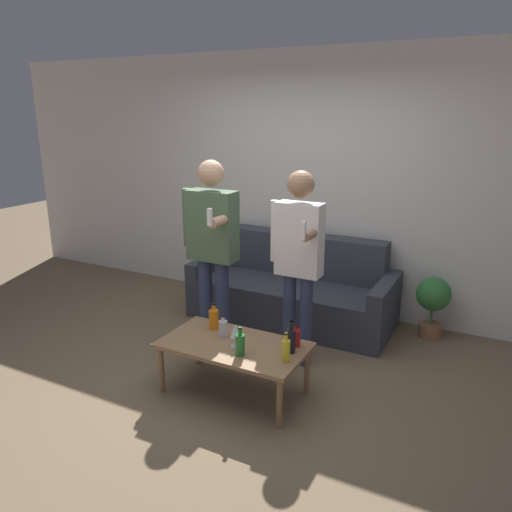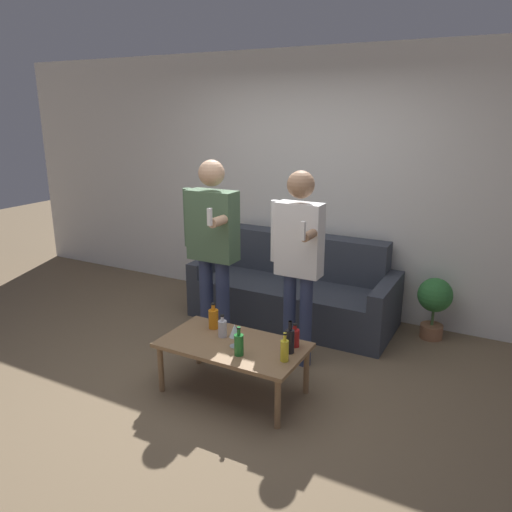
{
  "view_description": "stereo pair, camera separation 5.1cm",
  "coord_description": "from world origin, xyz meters",
  "px_view_note": "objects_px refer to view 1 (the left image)",
  "views": [
    {
      "loc": [
        1.95,
        -2.96,
        2.11
      ],
      "look_at": [
        0.14,
        0.51,
        0.95
      ],
      "focal_mm": 35.0,
      "sensor_mm": 36.0,
      "label": 1
    },
    {
      "loc": [
        1.99,
        -2.94,
        2.11
      ],
      "look_at": [
        0.14,
        0.51,
        0.95
      ],
      "focal_mm": 35.0,
      "sensor_mm": 36.0,
      "label": 2
    }
  ],
  "objects_px": {
    "coffee_table": "(234,348)",
    "bottle_orange": "(240,344)",
    "couch": "(294,291)",
    "person_standing_right": "(298,252)",
    "person_standing_left": "(212,240)"
  },
  "relations": [
    {
      "from": "person_standing_right",
      "to": "couch",
      "type": "bearing_deg",
      "value": 114.78
    },
    {
      "from": "bottle_orange",
      "to": "person_standing_right",
      "type": "bearing_deg",
      "value": 82.52
    },
    {
      "from": "coffee_table",
      "to": "person_standing_left",
      "type": "distance_m",
      "value": 1.06
    },
    {
      "from": "coffee_table",
      "to": "person_standing_left",
      "type": "height_order",
      "value": "person_standing_left"
    },
    {
      "from": "bottle_orange",
      "to": "couch",
      "type": "bearing_deg",
      "value": 100.17
    },
    {
      "from": "coffee_table",
      "to": "person_standing_right",
      "type": "distance_m",
      "value": 0.93
    },
    {
      "from": "couch",
      "to": "person_standing_left",
      "type": "distance_m",
      "value": 1.21
    },
    {
      "from": "person_standing_left",
      "to": "couch",
      "type": "bearing_deg",
      "value": 65.23
    },
    {
      "from": "couch",
      "to": "coffee_table",
      "type": "distance_m",
      "value": 1.54
    },
    {
      "from": "coffee_table",
      "to": "bottle_orange",
      "type": "distance_m",
      "value": 0.23
    },
    {
      "from": "coffee_table",
      "to": "person_standing_right",
      "type": "xyz_separation_m",
      "value": [
        0.24,
        0.66,
        0.62
      ]
    },
    {
      "from": "bottle_orange",
      "to": "person_standing_right",
      "type": "distance_m",
      "value": 0.94
    },
    {
      "from": "couch",
      "to": "coffee_table",
      "type": "bearing_deg",
      "value": -83.78
    },
    {
      "from": "couch",
      "to": "coffee_table",
      "type": "xyz_separation_m",
      "value": [
        0.17,
        -1.53,
        0.07
      ]
    },
    {
      "from": "coffee_table",
      "to": "bottle_orange",
      "type": "xyz_separation_m",
      "value": [
        0.13,
        -0.14,
        0.13
      ]
    }
  ]
}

